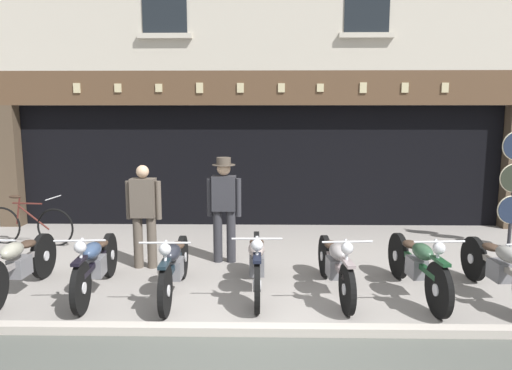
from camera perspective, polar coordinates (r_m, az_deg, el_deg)
shop_facade at (r=11.92m, az=0.55°, el=5.12°), size 11.54×4.42×6.23m
motorcycle_far_left at (r=7.20m, az=-26.70°, el=-8.46°), size 0.62×1.97×0.93m
motorcycle_left at (r=6.84m, az=-18.75°, el=-8.91°), size 0.62×2.02×0.92m
motorcycle_center_left at (r=6.51m, az=-9.82°, el=-9.51°), size 0.62×1.99×0.92m
motorcycle_center at (r=6.52m, az=0.09°, el=-9.22°), size 0.62×2.01×0.93m
motorcycle_center_right at (r=6.56m, az=9.55°, el=-9.38°), size 0.62×1.98×0.91m
motorcycle_right at (r=6.76m, az=18.87°, el=-9.05°), size 0.62×2.06×0.93m
motorcycle_far_right at (r=7.10m, az=27.40°, el=-8.80°), size 0.62×2.00×0.93m
salesman_left at (r=7.63m, az=-13.36°, el=-3.15°), size 0.56×0.25×1.64m
shopkeeper_center at (r=7.72m, az=-3.87°, el=-2.27°), size 0.56×0.37×1.73m
advert_board_near at (r=10.44m, az=-8.38°, el=4.43°), size 0.74×0.03×0.92m
advert_board_far at (r=10.70m, az=-14.44°, el=4.02°), size 0.73×0.03×1.10m
leaning_bicycle at (r=9.81m, az=-25.76°, el=-4.32°), size 1.77×0.50×0.95m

